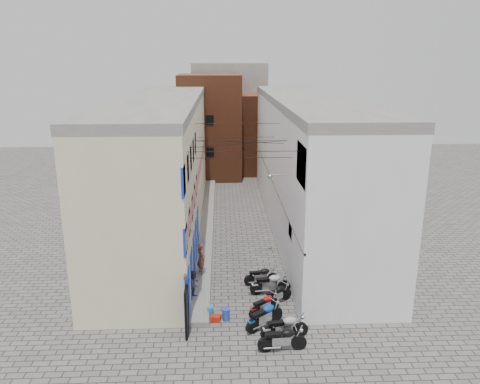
{
  "coord_description": "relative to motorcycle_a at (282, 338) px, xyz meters",
  "views": [
    {
      "loc": [
        -0.97,
        -18.25,
        11.42
      ],
      "look_at": [
        0.23,
        11.25,
        3.0
      ],
      "focal_mm": 35.0,
      "sensor_mm": 36.0,
      "label": 1
    }
  ],
  "objects": [
    {
      "name": "water_jug_far",
      "position": [
        -2.96,
        2.78,
        -0.35
      ],
      "size": [
        0.36,
        0.36,
        0.47
      ],
      "primitive_type": "cylinder",
      "rotation": [
        0.0,
        0.0,
        -0.2
      ],
      "color": "#297ECE",
      "rests_on": "ground"
    },
    {
      "name": "motorcycle_e",
      "position": [
        0.25,
        3.79,
        -0.06
      ],
      "size": [
        1.8,
        1.55,
        1.05
      ],
      "primitive_type": null,
      "rotation": [
        0.0,
        0.0,
        -0.93
      ],
      "color": "black",
      "rests_on": "ground"
    },
    {
      "name": "plinth",
      "position": [
        -3.46,
        14.83,
        -0.46
      ],
      "size": [
        0.9,
        26.0,
        0.25
      ],
      "primitive_type": "cube",
      "color": "slate",
      "rests_on": "ground"
    },
    {
      "name": "building_far_brick_right",
      "position": [
        1.59,
        31.83,
        3.41
      ],
      "size": [
        5.0,
        6.0,
        8.0
      ],
      "primitive_type": "cube",
      "color": "brown",
      "rests_on": "ground"
    },
    {
      "name": "building_left",
      "position": [
        -6.39,
        14.78,
        3.91
      ],
      "size": [
        5.1,
        27.0,
        9.0
      ],
      "color": "beige",
      "rests_on": "ground"
    },
    {
      "name": "person_b",
      "position": [
        -3.76,
        4.14,
        0.36
      ],
      "size": [
        0.79,
        0.85,
        1.4
      ],
      "primitive_type": "imported",
      "rotation": [
        0.0,
        0.0,
        1.06
      ],
      "color": "#383955",
      "rests_on": "plinth"
    },
    {
      "name": "ground",
      "position": [
        -1.41,
        1.83,
        -0.59
      ],
      "size": [
        90.0,
        90.0,
        0.0
      ],
      "primitive_type": "plane",
      "color": "#5D5B58",
      "rests_on": "ground"
    },
    {
      "name": "far_shopfront",
      "position": [
        -1.41,
        27.03,
        0.61
      ],
      "size": [
        2.0,
        0.3,
        2.4
      ],
      "primitive_type": "cube",
      "color": "black",
      "rests_on": "ground"
    },
    {
      "name": "motorcycle_g",
      "position": [
        -0.36,
        5.85,
        -0.06
      ],
      "size": [
        1.91,
        0.89,
        1.06
      ],
      "primitive_type": null,
      "rotation": [
        0.0,
        0.0,
        -1.4
      ],
      "color": "black",
      "rests_on": "ground"
    },
    {
      "name": "water_jug_near",
      "position": [
        -2.24,
        2.44,
        -0.31
      ],
      "size": [
        0.46,
        0.46,
        0.55
      ],
      "primitive_type": "cylinder",
      "rotation": [
        0.0,
        0.0,
        0.38
      ],
      "color": "#2246AB",
      "rests_on": "ground"
    },
    {
      "name": "motorcycle_d",
      "position": [
        -0.45,
        2.86,
        -0.06
      ],
      "size": [
        1.81,
        1.57,
        1.06
      ],
      "primitive_type": null,
      "rotation": [
        0.0,
        0.0,
        -0.92
      ],
      "color": "#9F0B0C",
      "rests_on": "ground"
    },
    {
      "name": "red_crate",
      "position": [
        -2.72,
        2.33,
        -0.45
      ],
      "size": [
        0.49,
        0.39,
        0.28
      ],
      "primitive_type": "cube",
      "rotation": [
        0.0,
        0.0,
        -0.15
      ],
      "color": "#AD220C",
      "rests_on": "ground"
    },
    {
      "name": "building_far_brick_left",
      "position": [
        -3.41,
        29.83,
        4.41
      ],
      "size": [
        6.0,
        6.0,
        10.0
      ],
      "primitive_type": "cube",
      "color": "brown",
      "rests_on": "ground"
    },
    {
      "name": "building_right",
      "position": [
        3.59,
        14.83,
        3.92
      ],
      "size": [
        5.94,
        26.0,
        9.0
      ],
      "color": "white",
      "rests_on": "ground"
    },
    {
      "name": "overhead_wires",
      "position": [
        -1.41,
        9.48,
        6.54
      ],
      "size": [
        5.8,
        13.02,
        1.32
      ],
      "color": "black",
      "rests_on": "ground"
    },
    {
      "name": "building_far_concrete",
      "position": [
        -1.41,
        35.83,
        4.91
      ],
      "size": [
        8.0,
        5.0,
        11.0
      ],
      "primitive_type": "cube",
      "color": "slate",
      "rests_on": "ground"
    },
    {
      "name": "motorcycle_b",
      "position": [
        0.21,
        0.84,
        0.02
      ],
      "size": [
        2.18,
        1.06,
        1.21
      ],
      "primitive_type": null,
      "rotation": [
        0.0,
        0.0,
        -1.38
      ],
      "color": "#9C9DA0",
      "rests_on": "ground"
    },
    {
      "name": "person_a",
      "position": [
        -3.53,
        6.82,
        0.52
      ],
      "size": [
        0.65,
        0.75,
        1.72
      ],
      "primitive_type": "imported",
      "rotation": [
        0.0,
        0.0,
        2.04
      ],
      "color": "brown",
      "rests_on": "plinth"
    },
    {
      "name": "motorcycle_c",
      "position": [
        -0.54,
        1.78,
        0.02
      ],
      "size": [
        2.07,
        1.82,
        1.22
      ],
      "primitive_type": null,
      "rotation": [
        0.0,
        0.0,
        -0.91
      ],
      "color": "#0A3DA3",
      "rests_on": "ground"
    },
    {
      "name": "motorcycle_f",
      "position": [
        0.02,
        4.83,
        0.02
      ],
      "size": [
        2.16,
        0.92,
        1.21
      ],
      "primitive_type": null,
      "rotation": [
        0.0,
        0.0,
        -1.44
      ],
      "color": "#B0B1B5",
      "rests_on": "ground"
    },
    {
      "name": "motorcycle_a",
      "position": [
        0.0,
        0.0,
        0.0
      ],
      "size": [
        2.07,
        0.79,
        1.18
      ],
      "primitive_type": null,
      "rotation": [
        0.0,
        0.0,
        -1.5
      ],
      "color": "black",
      "rests_on": "ground"
    }
  ]
}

